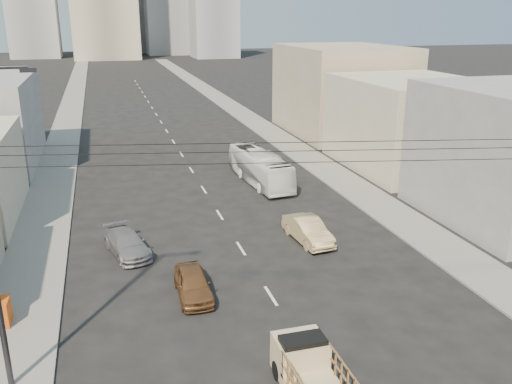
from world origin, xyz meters
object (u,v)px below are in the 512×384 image
city_bus (260,167)px  flatbed_pickup (311,370)px  sedan_brown (193,284)px  sedan_tan (308,230)px  sedan_grey (127,243)px

city_bus → flatbed_pickup: bearing=-107.4°
sedan_brown → sedan_tan: bearing=32.0°
sedan_grey → sedan_tan: bearing=-19.8°
city_bus → sedan_grey: size_ratio=2.10×
sedan_brown → flatbed_pickup: bearing=-70.7°
flatbed_pickup → sedan_tan: flatbed_pickup is taller
city_bus → sedan_brown: city_bus is taller
flatbed_pickup → sedan_brown: bearing=108.7°
flatbed_pickup → sedan_tan: bearing=69.2°
sedan_tan → sedan_grey: (-10.84, 1.17, -0.08)m
sedan_tan → sedan_grey: bearing=168.3°
sedan_brown → sedan_grey: 6.69m
flatbed_pickup → sedan_grey: (-5.75, 14.56, -0.43)m
flatbed_pickup → sedan_grey: 15.66m
city_bus → sedan_tan: (-0.61, -12.59, -0.60)m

